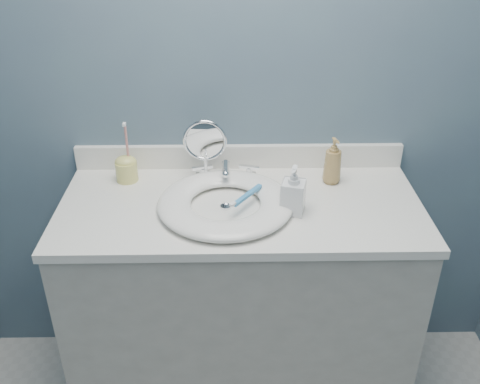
{
  "coord_description": "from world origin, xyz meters",
  "views": [
    {
      "loc": [
        -0.03,
        -0.56,
        1.81
      ],
      "look_at": [
        -0.0,
        0.94,
        0.94
      ],
      "focal_mm": 40.0,
      "sensor_mm": 36.0,
      "label": 1
    }
  ],
  "objects_px": {
    "soap_bottle_amber": "(333,161)",
    "soap_bottle_clear": "(293,190)",
    "makeup_mirror": "(205,147)",
    "toothbrush_holder": "(126,168)"
  },
  "relations": [
    {
      "from": "makeup_mirror",
      "to": "soap_bottle_clear",
      "type": "relative_size",
      "value": 1.4
    },
    {
      "from": "makeup_mirror",
      "to": "toothbrush_holder",
      "type": "xyz_separation_m",
      "value": [
        -0.28,
        -0.01,
        -0.07
      ]
    },
    {
      "from": "makeup_mirror",
      "to": "soap_bottle_amber",
      "type": "xyz_separation_m",
      "value": [
        0.45,
        -0.03,
        -0.04
      ]
    },
    {
      "from": "toothbrush_holder",
      "to": "soap_bottle_clear",
      "type": "bearing_deg",
      "value": -21.34
    },
    {
      "from": "makeup_mirror",
      "to": "toothbrush_holder",
      "type": "relative_size",
      "value": 1.03
    },
    {
      "from": "soap_bottle_amber",
      "to": "toothbrush_holder",
      "type": "height_order",
      "value": "toothbrush_holder"
    },
    {
      "from": "soap_bottle_clear",
      "to": "toothbrush_holder",
      "type": "relative_size",
      "value": 0.73
    },
    {
      "from": "soap_bottle_amber",
      "to": "soap_bottle_clear",
      "type": "relative_size",
      "value": 1.03
    },
    {
      "from": "soap_bottle_amber",
      "to": "toothbrush_holder",
      "type": "xyz_separation_m",
      "value": [
        -0.73,
        0.03,
        -0.03
      ]
    },
    {
      "from": "soap_bottle_amber",
      "to": "makeup_mirror",
      "type": "bearing_deg",
      "value": 162.32
    }
  ]
}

